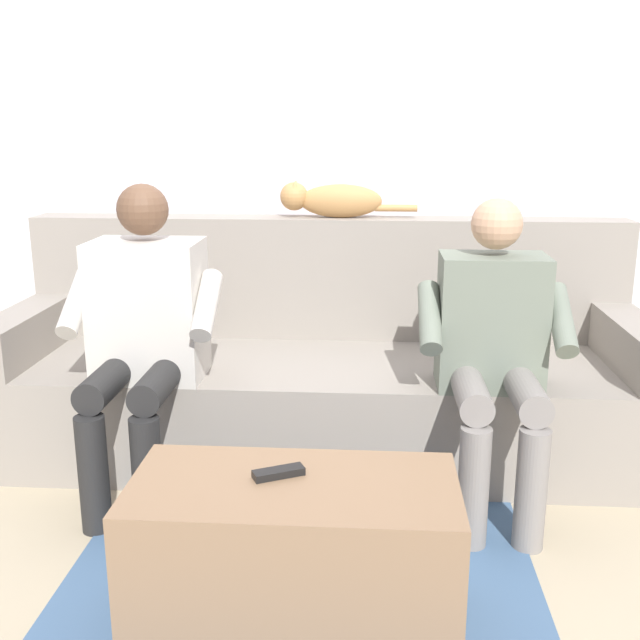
% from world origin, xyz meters
% --- Properties ---
extents(ground_plane, '(8.00, 8.00, 0.00)m').
position_xyz_m(ground_plane, '(0.00, 0.60, 0.00)').
color(ground_plane, tan).
extents(back_wall, '(5.04, 0.06, 2.79)m').
position_xyz_m(back_wall, '(0.00, -0.71, 1.39)').
color(back_wall, silver).
rests_on(back_wall, ground).
extents(couch, '(2.56, 0.85, 0.93)m').
position_xyz_m(couch, '(0.00, -0.16, 0.31)').
color(couch, gray).
rests_on(couch, ground).
extents(coffee_table, '(0.86, 0.43, 0.41)m').
position_xyz_m(coffee_table, '(0.00, 1.03, 0.21)').
color(coffee_table, '#8C6B4C').
rests_on(coffee_table, ground).
extents(person_left_seated, '(0.52, 0.56, 1.07)m').
position_xyz_m(person_left_seated, '(-0.62, 0.29, 0.59)').
color(person_left_seated, slate).
rests_on(person_left_seated, ground).
extents(person_right_seated, '(0.54, 0.60, 1.11)m').
position_xyz_m(person_right_seated, '(0.62, 0.26, 0.62)').
color(person_right_seated, beige).
rests_on(person_right_seated, ground).
extents(cat_on_backrest, '(0.59, 0.12, 0.16)m').
position_xyz_m(cat_on_backrest, '(-0.01, -0.42, 1.00)').
color(cat_on_backrest, '#B7844C').
rests_on(cat_on_backrest, couch).
extents(remote_black, '(0.14, 0.10, 0.02)m').
position_xyz_m(remote_black, '(0.04, 0.99, 0.42)').
color(remote_black, black).
rests_on(remote_black, coffee_table).
extents(floor_rug, '(1.41, 1.64, 0.01)m').
position_xyz_m(floor_rug, '(0.00, 0.88, 0.00)').
color(floor_rug, '#426084').
rests_on(floor_rug, ground).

